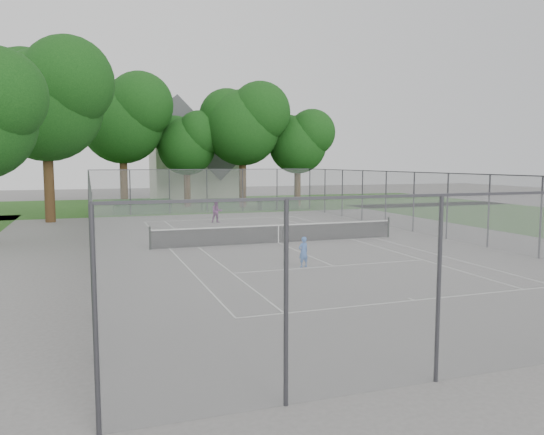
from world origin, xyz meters
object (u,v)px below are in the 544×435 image
object	(u,v)px
tennis_net	(278,233)
house	(194,160)
woman_player	(217,211)
girl_player	(303,252)

from	to	relation	value
tennis_net	house	xyz separation A→B (m)	(1.59, 30.88, 3.78)
tennis_net	woman_player	xyz separation A→B (m)	(-0.89, 9.83, 0.26)
house	tennis_net	bearing A→B (deg)	-92.94
tennis_net	house	world-z (taller)	house
girl_player	woman_player	size ratio (longest dim) A/B	0.78
girl_player	woman_player	xyz separation A→B (m)	(0.29, 15.97, 0.17)
girl_player	tennis_net	bearing A→B (deg)	-116.37
house	woman_player	distance (m)	21.48
woman_player	tennis_net	bearing A→B (deg)	-87.12
girl_player	woman_player	bearing A→B (deg)	-106.54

